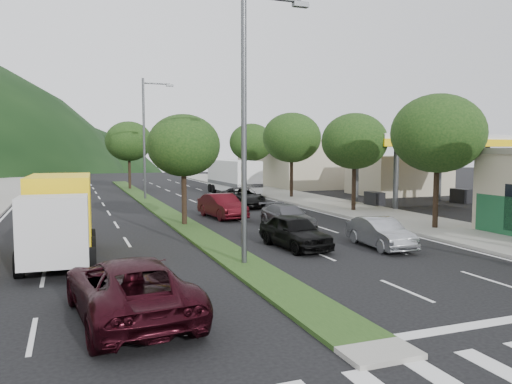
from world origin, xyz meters
name	(u,v)px	position (x,y,z in m)	size (l,w,h in m)	color
ground	(366,347)	(0.00, 0.00, 0.00)	(160.00, 160.00, 0.00)	black
sidewalk_right	(324,203)	(12.50, 25.00, 0.07)	(5.00, 90.00, 0.15)	gray
median	(155,206)	(0.00, 28.00, 0.06)	(1.60, 56.00, 0.12)	#1D3814
gas_canopy	(421,143)	(19.00, 22.00, 4.65)	(12.20, 8.20, 5.25)	silver
bldg_right_far	(300,163)	(19.50, 44.00, 2.60)	(10.00, 16.00, 5.20)	#AFA38B
tree_r_b	(438,134)	(12.00, 12.00, 5.04)	(4.80, 4.80, 6.94)	black
tree_r_c	(355,141)	(12.00, 20.00, 4.75)	(4.40, 4.40, 6.48)	black
tree_r_d	(292,138)	(12.00, 30.00, 5.18)	(5.00, 5.00, 7.17)	black
tree_r_e	(251,142)	(12.00, 40.00, 4.89)	(4.60, 4.60, 6.71)	black
tree_med_near	(184,146)	(0.00, 18.00, 4.43)	(4.00, 4.00, 6.02)	black
tree_med_far	(129,141)	(0.00, 44.00, 5.01)	(4.80, 4.80, 6.94)	black
streetlight_near	(249,112)	(0.21, 8.00, 5.58)	(2.60, 0.25, 10.00)	#47494C
streetlight_mid	(146,133)	(0.21, 33.00, 5.58)	(2.60, 0.25, 10.00)	#47494C
sedan_silver	(380,233)	(6.60, 9.06, 0.65)	(1.37, 3.92, 1.29)	#919397
suv_maroon	(129,288)	(-4.57, 3.70, 0.78)	(2.59, 5.61, 1.56)	black
car_queue_a	(295,231)	(3.12, 10.33, 0.72)	(1.69, 4.21, 1.43)	black
car_queue_b	(287,216)	(5.02, 15.33, 0.63)	(1.76, 4.33, 1.26)	#4E4E53
car_queue_c	(222,206)	(2.88, 20.33, 0.74)	(1.56, 4.48, 1.48)	#440B12
car_queue_d	(242,197)	(5.91, 25.33, 0.71)	(2.36, 5.12, 1.42)	black
box_truck	(59,221)	(-6.29, 11.38, 1.52)	(2.80, 6.62, 3.21)	silver
motorhome	(233,177)	(8.28, 34.71, 1.70)	(2.91, 8.39, 3.18)	white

